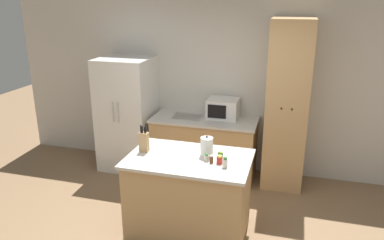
# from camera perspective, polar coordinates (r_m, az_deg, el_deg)

# --- Properties ---
(wall_back) EXTENTS (7.20, 0.06, 2.60)m
(wall_back) POSITION_cam_1_polar(r_m,az_deg,el_deg) (5.67, 6.65, 4.90)
(wall_back) COLOR beige
(wall_back) RESTS_ON ground_plane
(refrigerator) EXTENTS (0.79, 0.75, 1.74)m
(refrigerator) POSITION_cam_1_polar(r_m,az_deg,el_deg) (5.90, -9.82, 0.92)
(refrigerator) COLOR white
(refrigerator) RESTS_ON ground_plane
(back_counter) EXTENTS (1.55, 0.72, 0.90)m
(back_counter) POSITION_cam_1_polar(r_m,az_deg,el_deg) (5.66, 1.90, -4.03)
(back_counter) COLOR tan
(back_counter) RESTS_ON ground_plane
(pantry_cabinet) EXTENTS (0.56, 0.64, 2.35)m
(pantry_cabinet) POSITION_cam_1_polar(r_m,az_deg,el_deg) (5.32, 14.31, 2.10)
(pantry_cabinet) COLOR tan
(pantry_cabinet) RESTS_ON ground_plane
(kitchen_island) EXTENTS (1.37, 0.88, 0.92)m
(kitchen_island) POSITION_cam_1_polar(r_m,az_deg,el_deg) (4.35, -0.45, -11.25)
(kitchen_island) COLOR tan
(kitchen_island) RESTS_ON ground_plane
(microwave) EXTENTS (0.44, 0.40, 0.28)m
(microwave) POSITION_cam_1_polar(r_m,az_deg,el_deg) (5.53, 4.77, 1.82)
(microwave) COLOR white
(microwave) RESTS_ON back_counter
(knife_block) EXTENTS (0.10, 0.08, 0.33)m
(knife_block) POSITION_cam_1_polar(r_m,az_deg,el_deg) (4.29, -7.34, -3.26)
(knife_block) COLOR tan
(knife_block) RESTS_ON kitchen_island
(spice_bottle_tall_dark) EXTENTS (0.05, 0.05, 0.11)m
(spice_bottle_tall_dark) POSITION_cam_1_polar(r_m,az_deg,el_deg) (3.91, 5.06, -6.50)
(spice_bottle_tall_dark) COLOR beige
(spice_bottle_tall_dark) RESTS_ON kitchen_island
(spice_bottle_short_red) EXTENTS (0.06, 0.06, 0.09)m
(spice_bottle_short_red) POSITION_cam_1_polar(r_m,az_deg,el_deg) (3.99, 4.21, -6.08)
(spice_bottle_short_red) COLOR #B2281E
(spice_bottle_short_red) RESTS_ON kitchen_island
(spice_bottle_amber_oil) EXTENTS (0.04, 0.04, 0.09)m
(spice_bottle_amber_oil) POSITION_cam_1_polar(r_m,az_deg,el_deg) (4.00, 2.97, -6.02)
(spice_bottle_amber_oil) COLOR #563319
(spice_bottle_amber_oil) RESTS_ON kitchen_island
(spice_bottle_green_herb) EXTENTS (0.06, 0.06, 0.09)m
(spice_bottle_green_herb) POSITION_cam_1_polar(r_m,az_deg,el_deg) (4.10, 4.33, -5.42)
(spice_bottle_green_herb) COLOR #337033
(spice_bottle_green_herb) RESTS_ON kitchen_island
(spice_bottle_pale_salt) EXTENTS (0.06, 0.06, 0.08)m
(spice_bottle_pale_salt) POSITION_cam_1_polar(r_m,az_deg,el_deg) (4.05, 2.23, -5.73)
(spice_bottle_pale_salt) COLOR beige
(spice_bottle_pale_salt) RESTS_ON kitchen_island
(kettle) EXTENTS (0.14, 0.14, 0.23)m
(kettle) POSITION_cam_1_polar(r_m,az_deg,el_deg) (4.16, 2.26, -4.08)
(kettle) COLOR white
(kettle) RESTS_ON kitchen_island
(fire_extinguisher) EXTENTS (0.12, 0.12, 0.48)m
(fire_extinguisher) POSITION_cam_1_polar(r_m,az_deg,el_deg) (6.34, -13.93, -4.44)
(fire_extinguisher) COLOR red
(fire_extinguisher) RESTS_ON ground_plane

